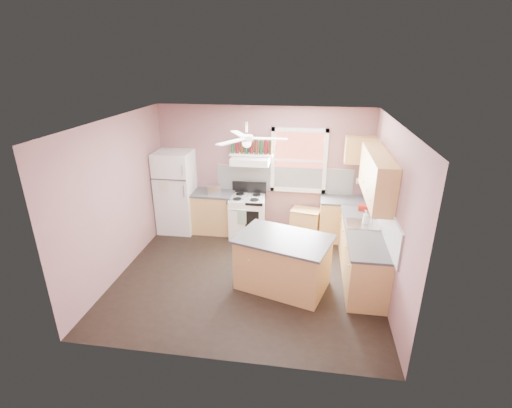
# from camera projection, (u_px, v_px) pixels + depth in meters

# --- Properties ---
(floor) EXTENTS (4.50, 4.50, 0.00)m
(floor) POSITION_uv_depth(u_px,v_px,m) (248.00, 275.00, 6.57)
(floor) COLOR black
(floor) RESTS_ON ground
(ceiling) EXTENTS (4.50, 4.50, 0.00)m
(ceiling) POSITION_uv_depth(u_px,v_px,m) (246.00, 122.00, 5.57)
(ceiling) COLOR white
(ceiling) RESTS_ON ground
(wall_back) EXTENTS (4.50, 0.05, 2.70)m
(wall_back) POSITION_uv_depth(u_px,v_px,m) (263.00, 170.00, 7.93)
(wall_back) COLOR #865B5C
(wall_back) RESTS_ON ground
(wall_right) EXTENTS (0.05, 4.00, 2.70)m
(wall_right) POSITION_uv_depth(u_px,v_px,m) (391.00, 213.00, 5.76)
(wall_right) COLOR #865B5C
(wall_right) RESTS_ON ground
(wall_left) EXTENTS (0.05, 4.00, 2.70)m
(wall_left) POSITION_uv_depth(u_px,v_px,m) (117.00, 197.00, 6.38)
(wall_left) COLOR #865B5C
(wall_left) RESTS_ON ground
(backsplash_back) EXTENTS (2.90, 0.03, 0.55)m
(backsplash_back) POSITION_uv_depth(u_px,v_px,m) (284.00, 179.00, 7.90)
(backsplash_back) COLOR white
(backsplash_back) RESTS_ON wall_back
(backsplash_right) EXTENTS (0.03, 2.60, 0.55)m
(backsplash_right) POSITION_uv_depth(u_px,v_px,m) (384.00, 215.00, 6.10)
(backsplash_right) COLOR white
(backsplash_right) RESTS_ON wall_right
(window_view) EXTENTS (1.00, 0.02, 1.20)m
(window_view) POSITION_uv_depth(u_px,v_px,m) (299.00, 161.00, 7.70)
(window_view) COLOR brown
(window_view) RESTS_ON wall_back
(window_frame) EXTENTS (1.16, 0.07, 1.36)m
(window_frame) POSITION_uv_depth(u_px,v_px,m) (299.00, 161.00, 7.67)
(window_frame) COLOR white
(window_frame) RESTS_ON wall_back
(refrigerator) EXTENTS (0.76, 0.74, 1.77)m
(refrigerator) POSITION_uv_depth(u_px,v_px,m) (176.00, 192.00, 8.01)
(refrigerator) COLOR white
(refrigerator) RESTS_ON floor
(base_cabinet_left) EXTENTS (0.90, 0.60, 0.86)m
(base_cabinet_left) POSITION_uv_depth(u_px,v_px,m) (213.00, 212.00, 8.12)
(base_cabinet_left) COLOR tan
(base_cabinet_left) RESTS_ON floor
(counter_left) EXTENTS (0.92, 0.62, 0.04)m
(counter_left) POSITION_uv_depth(u_px,v_px,m) (212.00, 193.00, 7.95)
(counter_left) COLOR #3D3D3F
(counter_left) RESTS_ON base_cabinet_left
(toaster) EXTENTS (0.32, 0.26, 0.18)m
(toaster) POSITION_uv_depth(u_px,v_px,m) (214.00, 190.00, 7.83)
(toaster) COLOR silver
(toaster) RESTS_ON counter_left
(stove) EXTENTS (0.79, 0.70, 0.86)m
(stove) POSITION_uv_depth(u_px,v_px,m) (247.00, 216.00, 7.94)
(stove) COLOR white
(stove) RESTS_ON floor
(range_hood) EXTENTS (0.78, 0.50, 0.14)m
(range_hood) POSITION_uv_depth(u_px,v_px,m) (251.00, 161.00, 7.61)
(range_hood) COLOR white
(range_hood) RESTS_ON wall_back
(bottle_shelf) EXTENTS (0.90, 0.26, 0.03)m
(bottle_shelf) POSITION_uv_depth(u_px,v_px,m) (251.00, 154.00, 7.68)
(bottle_shelf) COLOR white
(bottle_shelf) RESTS_ON range_hood
(cart) EXTENTS (0.66, 0.51, 0.60)m
(cart) POSITION_uv_depth(u_px,v_px,m) (305.00, 223.00, 7.94)
(cart) COLOR tan
(cart) RESTS_ON floor
(base_cabinet_corner) EXTENTS (1.00, 0.60, 0.86)m
(base_cabinet_corner) POSITION_uv_depth(u_px,v_px,m) (344.00, 220.00, 7.73)
(base_cabinet_corner) COLOR tan
(base_cabinet_corner) RESTS_ON floor
(base_cabinet_right) EXTENTS (0.60, 2.20, 0.86)m
(base_cabinet_right) POSITION_uv_depth(u_px,v_px,m) (361.00, 254.00, 6.42)
(base_cabinet_right) COLOR tan
(base_cabinet_right) RESTS_ON floor
(counter_corner) EXTENTS (1.02, 0.62, 0.04)m
(counter_corner) POSITION_uv_depth(u_px,v_px,m) (346.00, 200.00, 7.57)
(counter_corner) COLOR #3D3D3F
(counter_corner) RESTS_ON base_cabinet_corner
(counter_right) EXTENTS (0.62, 2.22, 0.04)m
(counter_right) POSITION_uv_depth(u_px,v_px,m) (364.00, 230.00, 6.25)
(counter_right) COLOR #3D3D3F
(counter_right) RESTS_ON base_cabinet_right
(sink) EXTENTS (0.55, 0.45, 0.03)m
(sink) POSITION_uv_depth(u_px,v_px,m) (362.00, 225.00, 6.43)
(sink) COLOR silver
(sink) RESTS_ON counter_right
(faucet) EXTENTS (0.03, 0.03, 0.14)m
(faucet) POSITION_uv_depth(u_px,v_px,m) (372.00, 221.00, 6.38)
(faucet) COLOR silver
(faucet) RESTS_ON sink
(upper_cabinet_right) EXTENTS (0.33, 1.80, 0.76)m
(upper_cabinet_right) POSITION_uv_depth(u_px,v_px,m) (377.00, 176.00, 6.08)
(upper_cabinet_right) COLOR tan
(upper_cabinet_right) RESTS_ON wall_right
(upper_cabinet_corner) EXTENTS (0.60, 0.33, 0.52)m
(upper_cabinet_corner) POSITION_uv_depth(u_px,v_px,m) (360.00, 150.00, 7.28)
(upper_cabinet_corner) COLOR tan
(upper_cabinet_corner) RESTS_ON wall_back
(paper_towel) EXTENTS (0.26, 0.12, 0.12)m
(paper_towel) POSITION_uv_depth(u_px,v_px,m) (363.00, 181.00, 7.53)
(paper_towel) COLOR white
(paper_towel) RESTS_ON wall_back
(island) EXTENTS (1.60, 1.26, 0.86)m
(island) POSITION_uv_depth(u_px,v_px,m) (283.00, 263.00, 6.12)
(island) COLOR tan
(island) RESTS_ON floor
(island_top) EXTENTS (1.70, 1.36, 0.04)m
(island_top) POSITION_uv_depth(u_px,v_px,m) (284.00, 239.00, 5.95)
(island_top) COLOR #3D3D3F
(island_top) RESTS_ON island
(ceiling_fan_hub) EXTENTS (0.20, 0.20, 0.08)m
(ceiling_fan_hub) POSITION_uv_depth(u_px,v_px,m) (247.00, 138.00, 5.66)
(ceiling_fan_hub) COLOR white
(ceiling_fan_hub) RESTS_ON ceiling
(soap_bottle) EXTENTS (0.14, 0.14, 0.26)m
(soap_bottle) POSITION_uv_depth(u_px,v_px,m) (366.00, 217.00, 6.39)
(soap_bottle) COLOR silver
(soap_bottle) RESTS_ON counter_right
(red_caddy) EXTENTS (0.20, 0.15, 0.10)m
(red_caddy) POSITION_uv_depth(u_px,v_px,m) (363.00, 208.00, 7.00)
(red_caddy) COLOR #A9190E
(red_caddy) RESTS_ON counter_right
(wine_bottles) EXTENTS (0.86, 0.06, 0.31)m
(wine_bottles) POSITION_uv_depth(u_px,v_px,m) (252.00, 147.00, 7.62)
(wine_bottles) COLOR #143819
(wine_bottles) RESTS_ON bottle_shelf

